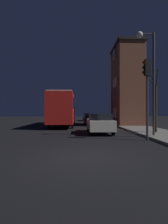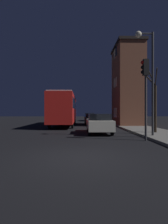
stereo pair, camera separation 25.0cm
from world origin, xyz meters
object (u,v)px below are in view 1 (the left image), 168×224
traffic_light (147,83)px  streetlamp (149,66)px  bus (64,108)px  bare_tree (155,104)px  car_far_lane (88,117)px  car_mid_lane (91,119)px  car_near_lane (100,123)px

traffic_light → streetlamp: bearing=62.5°
traffic_light → bus: bearing=116.5°
traffic_light → bare_tree: (1.68, 2.68, -1.10)m
traffic_light → bare_tree: size_ratio=0.97×
bare_tree → car_far_lane: bare_tree is taller
streetlamp → car_mid_lane: bearing=103.2°
streetlamp → traffic_light: (-0.58, -1.11, -1.21)m
bus → car_far_lane: bus is taller
streetlamp → car_far_lane: streetlamp is taller
streetlamp → bus: streetlamp is taller
bare_tree → bus: (-7.23, 8.43, -0.02)m
traffic_light → bare_tree: bearing=57.8°
car_mid_lane → car_far_lane: car_far_lane is taller
car_near_lane → car_far_lane: size_ratio=0.90×
car_mid_lane → streetlamp: bearing=-76.8°
streetlamp → traffic_light: size_ratio=1.43×
bare_tree → car_mid_lane: size_ratio=1.12×
car_mid_lane → car_far_lane: 9.52m
car_mid_lane → bus: bearing=-149.9°
streetlamp → car_mid_lane: 12.80m
car_mid_lane → car_near_lane: bearing=-90.0°
bare_tree → traffic_light: bearing=-122.2°
bare_tree → bus: bare_tree is taller
traffic_light → car_far_lane: bearing=95.1°
bus → car_mid_lane: 4.08m
bare_tree → car_mid_lane: (-3.91, 10.35, -1.42)m
streetlamp → car_near_lane: bearing=139.5°
bus → car_near_lane: 8.41m
car_near_lane → bare_tree: bearing=-11.9°
bare_tree → car_near_lane: 4.23m
bare_tree → car_mid_lane: 11.16m
streetlamp → bus: (-6.12, 10.00, -2.33)m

